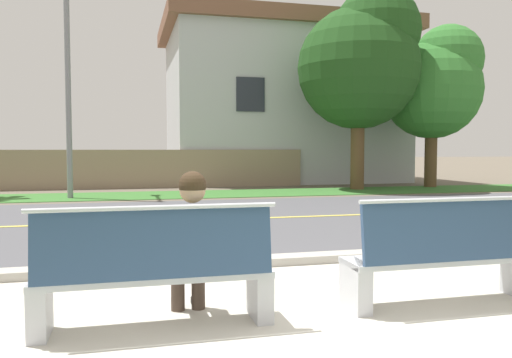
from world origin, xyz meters
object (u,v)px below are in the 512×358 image
seated_person_olive (192,240)px  bench_right (447,257)px  streetlamp (68,44)px  shade_tree_left (436,83)px  bench_left (156,274)px  shade_tree_far_left (363,59)px

seated_person_olive → bench_right: bearing=-4.3°
streetlamp → shade_tree_left: (12.74, 1.15, -0.56)m
bench_left → bench_right: (2.58, 0.00, 0.00)m
bench_right → streetlamp: streetlamp is taller
seated_person_olive → shade_tree_far_left: bearing=58.8°
bench_left → shade_tree_left: (10.93, 12.95, 3.42)m
bench_left → seated_person_olive: (0.30, 0.17, 0.22)m
bench_left → bench_right: size_ratio=1.00×
seated_person_olive → shade_tree_left: (10.63, 12.77, 3.20)m
shade_tree_far_left → seated_person_olive: bearing=-121.2°
bench_left → shade_tree_left: shade_tree_left is taller
bench_left → bench_right: bearing=0.0°
bench_right → shade_tree_left: shade_tree_left is taller
shade_tree_left → seated_person_olive: bearing=-129.8°
streetlamp → bench_right: bearing=-69.6°
seated_person_olive → streetlamp: bearing=100.3°
bench_left → streetlamp: size_ratio=0.24×
seated_person_olive → streetlamp: (-2.11, 11.62, 3.76)m
bench_left → shade_tree_far_left: shade_tree_far_left is taller
bench_left → shade_tree_left: size_ratio=0.31×
shade_tree_left → bench_right: bearing=-122.8°
bench_left → seated_person_olive: 0.41m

